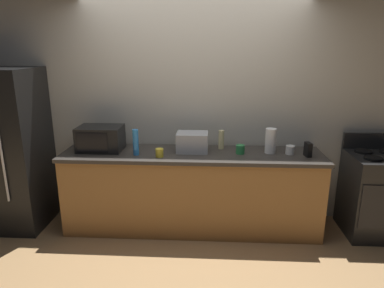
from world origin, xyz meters
TOP-DOWN VIEW (x-y plane):
  - ground_plane at (0.00, 0.00)m, footprint 8.00×8.00m
  - back_wall at (0.00, 0.81)m, footprint 6.40×0.10m
  - counter_run at (0.00, 0.40)m, footprint 2.84×0.64m
  - refrigerator at (-2.05, 0.40)m, footprint 0.72×0.73m
  - stove_range at (2.00, 0.40)m, footprint 0.60×0.61m
  - microwave at (-1.02, 0.45)m, footprint 0.48×0.35m
  - toaster_oven at (-0.00, 0.46)m, footprint 0.34×0.26m
  - paper_towel_roll at (0.85, 0.45)m, footprint 0.12×0.12m
  - cordless_phone at (1.22, 0.35)m, footprint 0.07×0.12m
  - bottle_hand_soap at (0.32, 0.58)m, footprint 0.06×0.06m
  - bottle_spray_cleaner at (-0.59, 0.29)m, footprint 0.06×0.06m
  - mug_green at (0.52, 0.40)m, footprint 0.09×0.09m
  - mug_white at (1.05, 0.42)m, footprint 0.10×0.10m
  - mug_yellow at (-0.33, 0.24)m, footprint 0.08×0.08m

SIDE VIEW (x-z plane):
  - ground_plane at x=0.00m, z-range 0.00..0.00m
  - counter_run at x=0.00m, z-range 0.00..0.90m
  - stove_range at x=2.00m, z-range -0.08..1.00m
  - refrigerator at x=-2.05m, z-range 0.00..1.80m
  - mug_yellow at x=-0.33m, z-range 0.90..0.99m
  - mug_white at x=1.05m, z-range 0.90..0.99m
  - mug_green at x=0.52m, z-range 0.90..1.00m
  - cordless_phone at x=1.22m, z-range 0.90..1.05m
  - toaster_oven at x=0.00m, z-range 0.90..1.11m
  - bottle_hand_soap at x=0.32m, z-range 0.90..1.11m
  - microwave at x=-1.02m, z-range 0.90..1.17m
  - paper_towel_roll at x=0.85m, z-range 0.90..1.17m
  - bottle_spray_cleaner at x=-0.59m, z-range 0.90..1.18m
  - back_wall at x=0.00m, z-range 0.00..2.70m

